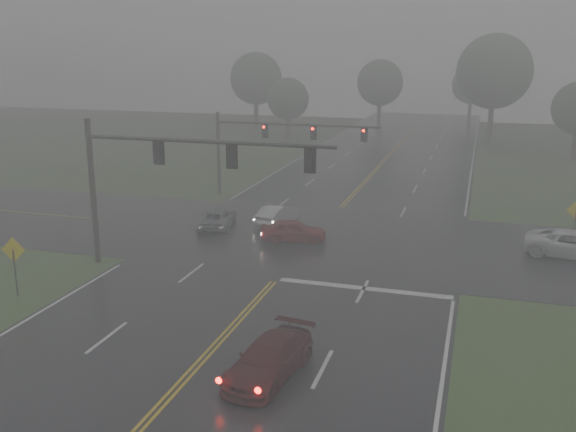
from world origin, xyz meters
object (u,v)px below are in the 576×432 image
(car_grey, at_px, (217,227))
(signal_gantry_near, at_px, (160,167))
(sedan_red, at_px, (293,242))
(signal_gantry_far, at_px, (267,139))
(pickup_white, at_px, (574,257))
(sedan_maroon, at_px, (269,377))
(sedan_silver, at_px, (278,224))

(car_grey, distance_m, signal_gantry_near, 9.94)
(sedan_red, xyz_separation_m, signal_gantry_far, (-5.17, 10.49, 4.64))
(sedan_red, distance_m, pickup_white, 15.95)
(sedan_maroon, distance_m, sedan_silver, 20.38)
(sedan_maroon, height_order, signal_gantry_near, signal_gantry_near)
(sedan_silver, bearing_deg, pickup_white, -174.31)
(sedan_silver, distance_m, signal_gantry_far, 8.91)
(pickup_white, distance_m, signal_gantry_near, 23.23)
(signal_gantry_far, bearing_deg, signal_gantry_near, -89.85)
(sedan_maroon, height_order, sedan_silver, sedan_maroon)
(signal_gantry_near, xyz_separation_m, signal_gantry_far, (-0.04, 17.16, -0.83))
(sedan_red, height_order, signal_gantry_far, signal_gantry_far)
(signal_gantry_near, bearing_deg, car_grey, 93.59)
(sedan_maroon, height_order, signal_gantry_far, signal_gantry_far)
(car_grey, relative_size, pickup_white, 0.81)
(car_grey, height_order, signal_gantry_near, signal_gantry_near)
(sedan_maroon, relative_size, sedan_silver, 1.20)
(sedan_silver, xyz_separation_m, pickup_white, (17.99, -1.88, 0.00))
(car_grey, bearing_deg, signal_gantry_near, 82.17)
(pickup_white, xyz_separation_m, signal_gantry_far, (-21.04, 8.85, 4.64))
(sedan_silver, xyz_separation_m, car_grey, (-3.52, -1.91, 0.00))
(car_grey, relative_size, signal_gantry_far, 0.34)
(sedan_maroon, bearing_deg, pickup_white, 64.40)
(sedan_maroon, xyz_separation_m, pickup_white, (12.07, 17.62, 0.00))
(sedan_maroon, bearing_deg, car_grey, 127.03)
(sedan_maroon, bearing_deg, signal_gantry_far, 117.51)
(sedan_maroon, xyz_separation_m, car_grey, (-9.44, 17.60, 0.00))
(car_grey, relative_size, signal_gantry_near, 0.32)
(sedan_silver, bearing_deg, sedan_maroon, 118.55)
(sedan_silver, distance_m, signal_gantry_near, 11.95)
(sedan_maroon, bearing_deg, signal_gantry_near, 142.57)
(sedan_red, bearing_deg, signal_gantry_far, 12.89)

